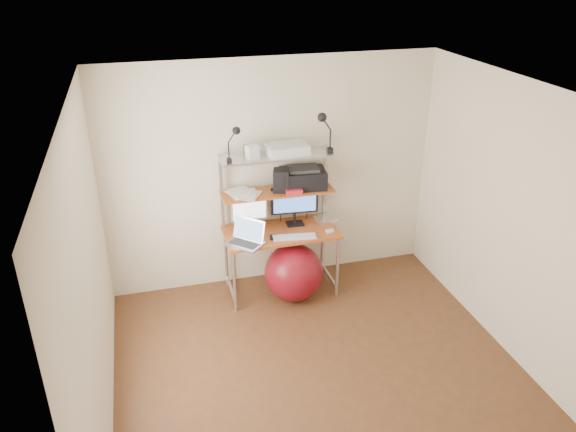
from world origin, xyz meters
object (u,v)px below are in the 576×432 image
at_px(laptop, 247,238).
at_px(printer, 303,178).
at_px(exercise_ball, 294,272).
at_px(monitor_black, 295,202).
at_px(monitor_silver, 249,210).

xyz_separation_m(laptop, printer, (0.69, 0.33, 0.46)).
xyz_separation_m(laptop, exercise_ball, (0.49, -0.01, -0.48)).
height_order(monitor_black, laptop, monitor_black).
distance_m(monitor_silver, exercise_ball, 0.83).
distance_m(monitor_black, exercise_ball, 0.76).
bearing_deg(monitor_black, printer, 20.64).
bearing_deg(printer, monitor_silver, -171.18).
height_order(monitor_silver, exercise_ball, monitor_silver).
height_order(monitor_black, exercise_ball, monitor_black).
distance_m(printer, exercise_ball, 1.02).
bearing_deg(monitor_black, monitor_silver, -175.28).
bearing_deg(monitor_silver, printer, 4.56).
height_order(monitor_silver, monitor_black, monitor_black).
bearing_deg(printer, laptop, -148.68).
bearing_deg(laptop, monitor_silver, 116.64).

